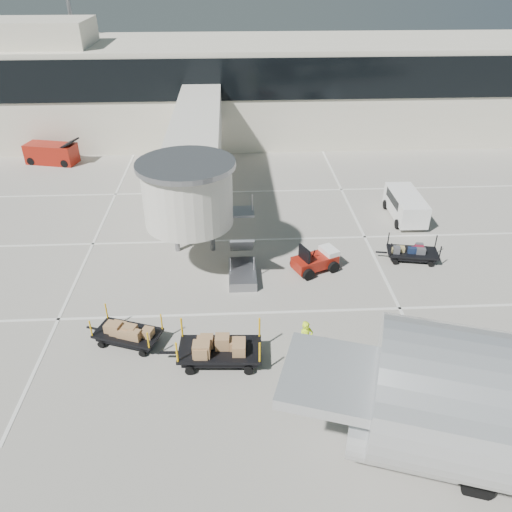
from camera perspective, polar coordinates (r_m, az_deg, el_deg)
The scene contains 11 objects.
ground at distance 22.08m, azimuth 2.51°, elevation -9.64°, with size 140.00×140.00×0.00m, color #BBB5A7.
lane_markings at distance 29.70m, azimuth -0.38°, elevation 2.19°, with size 40.00×30.00×0.02m.
terminal at distance 47.69m, azimuth -1.20°, elevation 18.74°, with size 64.00×12.11×15.20m.
jet_bridge at distance 30.67m, azimuth -6.97°, elevation 11.69°, with size 5.70×20.40×6.03m.
baggage_tug at distance 26.53m, azimuth 6.85°, elevation -0.53°, with size 2.64×2.27×1.56m.
suitcase_cart at distance 28.55m, azimuth 17.40°, elevation 0.36°, with size 3.37×1.78×1.29m.
box_cart_near at distance 20.76m, azimuth -4.43°, elevation -10.51°, with size 4.20×1.86×1.63m.
box_cart_far at distance 22.29m, azimuth -14.47°, elevation -8.48°, with size 3.48×2.23×1.34m.
ground_worker at distance 20.89m, azimuth 5.71°, elevation -9.45°, with size 0.63×0.42×1.74m, color #C7F519.
minivan at distance 33.01m, azimuth 16.68°, elevation 5.77°, with size 1.91×4.23×1.59m.
belt_loader at distance 43.84m, azimuth -22.29°, elevation 10.79°, with size 4.46×2.52×2.03m.
Camera 1 is at (-1.82, -16.60, 14.45)m, focal length 35.00 mm.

